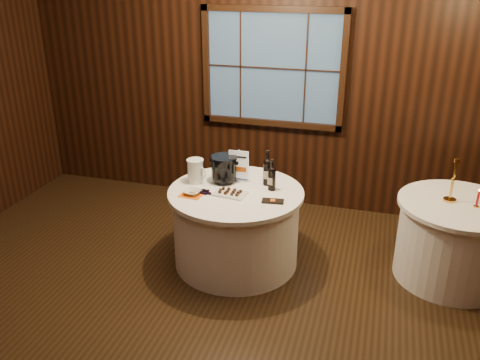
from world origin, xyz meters
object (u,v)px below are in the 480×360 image
(main_table, at_px, (236,227))
(grape_bunch, at_px, (206,191))
(chocolate_plate, at_px, (230,193))
(sign_stand, at_px, (239,170))
(side_table, at_px, (453,241))
(red_candle, at_px, (478,200))
(chocolate_box, at_px, (273,201))
(glass_pitcher, at_px, (196,171))
(brass_candlestick, at_px, (452,186))
(port_bottle_left, at_px, (267,170))
(ice_bucket, at_px, (224,169))
(cracker_bowl, at_px, (192,192))
(port_bottle_right, at_px, (272,177))

(main_table, xyz_separation_m, grape_bunch, (-0.25, -0.14, 0.40))
(chocolate_plate, bearing_deg, sign_stand, 92.58)
(side_table, relative_size, red_candle, 6.23)
(chocolate_box, xyz_separation_m, glass_pitcher, (-0.82, 0.23, 0.11))
(glass_pitcher, relative_size, brass_candlestick, 0.58)
(port_bottle_left, distance_m, ice_bucket, 0.42)
(side_table, xyz_separation_m, ice_bucket, (-2.17, -0.13, 0.52))
(chocolate_plate, height_order, cracker_bowl, same)
(sign_stand, height_order, grape_bunch, sign_stand)
(glass_pitcher, height_order, cracker_bowl, glass_pitcher)
(brass_candlestick, relative_size, red_candle, 2.34)
(side_table, bearing_deg, chocolate_plate, -168.92)
(main_table, xyz_separation_m, glass_pitcher, (-0.43, 0.09, 0.50))
(port_bottle_right, bearing_deg, chocolate_box, -58.17)
(port_bottle_left, relative_size, grape_bunch, 1.93)
(port_bottle_right, distance_m, cracker_bowl, 0.75)
(glass_pitcher, distance_m, brass_candlestick, 2.35)
(glass_pitcher, xyz_separation_m, brass_candlestick, (2.34, 0.24, 0.03))
(port_bottle_left, distance_m, brass_candlestick, 1.66)
(ice_bucket, distance_m, grape_bunch, 0.34)
(side_table, bearing_deg, glass_pitcher, -174.98)
(port_bottle_left, bearing_deg, ice_bucket, -165.17)
(chocolate_box, height_order, cracker_bowl, cracker_bowl)
(side_table, distance_m, glass_pitcher, 2.49)
(ice_bucket, relative_size, chocolate_plate, 0.84)
(port_bottle_right, bearing_deg, chocolate_plate, -131.76)
(port_bottle_right, relative_size, glass_pitcher, 1.30)
(main_table, bearing_deg, side_table, 8.53)
(grape_bunch, height_order, glass_pitcher, glass_pitcher)
(port_bottle_right, distance_m, ice_bucket, 0.49)
(ice_bucket, bearing_deg, brass_candlestick, 4.25)
(side_table, xyz_separation_m, grape_bunch, (-2.25, -0.44, 0.40))
(sign_stand, relative_size, port_bottle_right, 1.05)
(cracker_bowl, xyz_separation_m, red_candle, (2.48, 0.44, 0.05))
(sign_stand, relative_size, chocolate_plate, 1.03)
(cracker_bowl, height_order, red_candle, red_candle)
(port_bottle_left, relative_size, ice_bucket, 1.31)
(side_table, bearing_deg, main_table, -171.47)
(main_table, relative_size, port_bottle_left, 3.69)
(ice_bucket, xyz_separation_m, brass_candlestick, (2.08, 0.15, 0.01))
(port_bottle_right, bearing_deg, main_table, -143.48)
(side_table, distance_m, red_candle, 0.47)
(main_table, bearing_deg, red_candle, 6.81)
(port_bottle_right, xyz_separation_m, glass_pitcher, (-0.75, -0.03, -0.01))
(port_bottle_right, relative_size, ice_bucket, 1.15)
(ice_bucket, bearing_deg, side_table, 3.48)
(chocolate_box, height_order, brass_candlestick, brass_candlestick)
(port_bottle_left, distance_m, chocolate_box, 0.42)
(cracker_bowl, bearing_deg, main_table, 27.66)
(grape_bunch, bearing_deg, chocolate_plate, 10.82)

